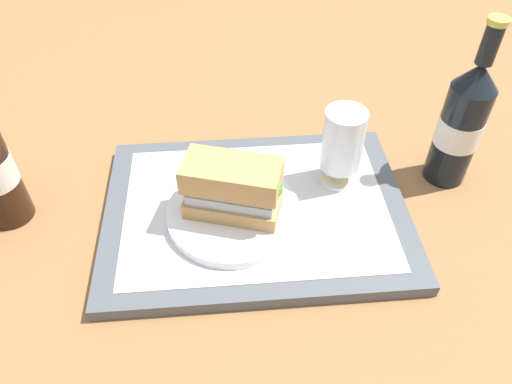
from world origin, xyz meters
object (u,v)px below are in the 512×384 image
at_px(plate, 234,213).
at_px(beer_bottle, 461,123).
at_px(sandwich, 235,188).
at_px(beer_glass, 342,144).

relative_size(plate, beer_bottle, 0.71).
bearing_deg(sandwich, beer_glass, 39.09).
xyz_separation_m(plate, sandwich, (0.00, -0.00, 0.05)).
distance_m(plate, beer_glass, 0.19).
distance_m(sandwich, beer_glass, 0.17).
relative_size(plate, sandwich, 1.33).
bearing_deg(beer_bottle, plate, -166.64).
xyz_separation_m(sandwich, beer_bottle, (0.34, 0.08, 0.03)).
height_order(plate, beer_bottle, beer_bottle).
bearing_deg(beer_glass, plate, -158.48).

